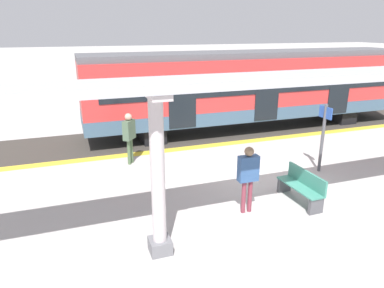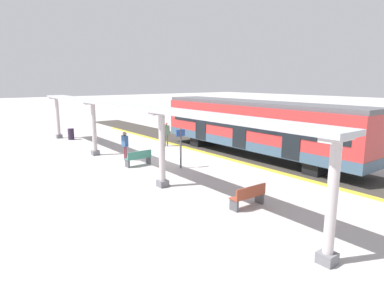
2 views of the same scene
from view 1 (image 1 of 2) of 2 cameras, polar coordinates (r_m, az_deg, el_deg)
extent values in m
plane|color=#A9A4A1|center=(11.46, 11.34, -4.76)|extent=(176.00, 176.00, 0.00)
cube|color=gold|center=(14.07, 4.88, -0.03)|extent=(0.43, 30.83, 0.01)
cube|color=#38332D|center=(15.67, 2.18, 1.94)|extent=(3.20, 42.83, 0.01)
cube|color=#B82F2E|center=(16.19, 9.78, 9.25)|extent=(2.60, 14.91, 2.60)
cube|color=#39536C|center=(16.37, 9.59, 5.71)|extent=(2.63, 14.93, 0.55)
cube|color=#515156|center=(16.03, 10.06, 14.27)|extent=(2.39, 14.91, 0.24)
cube|color=black|center=(15.02, 12.28, 9.62)|extent=(0.03, 13.72, 0.84)
cube|color=black|center=(13.57, -1.56, 6.71)|extent=(0.04, 1.10, 2.00)
cube|color=black|center=(15.11, 12.15, 7.51)|extent=(0.04, 1.10, 2.00)
cube|color=black|center=(17.33, 22.86, 7.84)|extent=(0.04, 1.10, 2.00)
cube|color=black|center=(19.23, 22.12, 4.66)|extent=(2.21, 0.90, 0.64)
cube|color=black|center=(14.87, -6.91, 2.19)|extent=(2.21, 0.90, 0.64)
cube|color=slate|center=(7.56, -5.22, -16.16)|extent=(0.44, 0.44, 0.30)
cylinder|color=#BCB0B3|center=(6.78, -5.62, -4.69)|extent=(0.28, 0.28, 2.97)
cube|color=#BCB0B3|center=(6.33, -6.05, 8.28)|extent=(1.10, 0.36, 0.12)
cube|color=#A8AAB2|center=(8.23, 22.91, 10.26)|extent=(1.20, 25.03, 0.16)
cube|color=#3B8371|center=(9.74, 17.17, -6.68)|extent=(1.51, 0.48, 0.04)
cube|color=#3B8371|center=(9.77, 18.18, -5.31)|extent=(1.50, 0.10, 0.40)
cube|color=#4C4C51|center=(9.38, 19.54, -9.50)|extent=(0.11, 0.40, 0.42)
cube|color=#4C4C51|center=(10.32, 14.80, -6.43)|extent=(0.11, 0.40, 0.42)
cylinder|color=#4C4C51|center=(11.82, 20.50, 0.81)|extent=(0.10, 0.10, 2.20)
cube|color=#284C9E|center=(11.61, 20.96, 4.81)|extent=(0.56, 0.04, 0.36)
cylinder|color=#475F3E|center=(12.18, -9.84, -1.05)|extent=(0.11, 0.11, 0.87)
cylinder|color=#475F3E|center=(12.04, -10.24, -1.31)|extent=(0.11, 0.11, 0.87)
cube|color=#485F47|center=(11.88, -10.24, 2.29)|extent=(0.54, 0.49, 0.65)
sphere|color=tan|center=(11.77, -10.36, 4.38)|extent=(0.24, 0.24, 0.24)
cylinder|color=brown|center=(8.98, 9.42, -8.33)|extent=(0.11, 0.11, 0.86)
cylinder|color=brown|center=(8.91, 8.41, -8.52)|extent=(0.11, 0.11, 0.86)
cube|color=#2F5183|center=(8.63, 9.16, -3.96)|extent=(0.23, 0.51, 0.65)
sphere|color=#8B6C51|center=(8.48, 9.31, -1.21)|extent=(0.23, 0.23, 0.23)
camera|label=2|loc=(21.82, 75.67, 5.49)|focal=30.93mm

